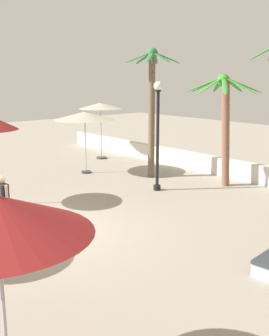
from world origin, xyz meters
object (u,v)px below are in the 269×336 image
patio_umbrella_3 (101,107)px  palm_tree_0 (224,113)px  patio_umbrella_0 (85,116)px  lamp_post_0 (158,128)px  guest_0 (3,198)px  palm_tree_1 (152,99)px

patio_umbrella_3 → palm_tree_0: size_ratio=0.68×
patio_umbrella_0 → patio_umbrella_3: 3.42m
lamp_post_0 → patio_umbrella_3: bearing=162.4°
patio_umbrella_3 → guest_0: size_ratio=1.86×
guest_0 → palm_tree_1: bearing=105.7°
palm_tree_1 → guest_0: 8.25m
palm_tree_0 → palm_tree_1: bearing=-155.5°
palm_tree_1 → patio_umbrella_3: bearing=170.8°
palm_tree_0 → palm_tree_1: 3.14m
patio_umbrella_0 → palm_tree_0: 6.10m
patio_umbrella_0 → palm_tree_0: bearing=29.9°
patio_umbrella_0 → palm_tree_1: palm_tree_1 is taller
palm_tree_0 → guest_0: bearing=-94.4°
palm_tree_0 → guest_0: size_ratio=2.72×
palm_tree_1 → guest_0: bearing=-74.3°
palm_tree_0 → guest_0: 9.11m
guest_0 → lamp_post_0: bearing=93.5°
patio_umbrella_0 → palm_tree_1: bearing=35.4°
patio_umbrella_3 → lamp_post_0: lamp_post_0 is taller
lamp_post_0 → guest_0: size_ratio=2.54×
patio_umbrella_3 → palm_tree_0: palm_tree_0 is taller
patio_umbrella_3 → lamp_post_0: 6.85m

